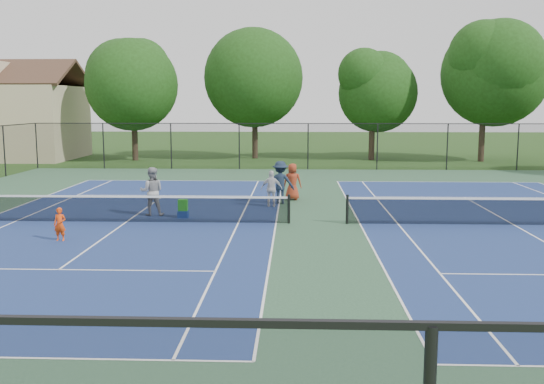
{
  "coord_description": "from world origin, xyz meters",
  "views": [
    {
      "loc": [
        -0.83,
        -21.54,
        4.33
      ],
      "look_at": [
        -1.62,
        -1.0,
        1.3
      ],
      "focal_mm": 40.0,
      "sensor_mm": 36.0,
      "label": 1
    }
  ],
  "objects_px": {
    "tree_back_a": "(133,80)",
    "bystander_b": "(280,182)",
    "ball_crate": "(183,214)",
    "clapboard_house": "(10,119)",
    "instructor": "(152,191)",
    "child_player": "(60,224)",
    "ball_hopper": "(183,205)",
    "tree_back_d": "(485,68)",
    "bystander_a": "(272,189)",
    "tree_back_b": "(255,73)",
    "bystander_c": "(292,182)",
    "tree_back_c": "(373,87)"
  },
  "relations": [
    {
      "from": "tree_back_a",
      "to": "bystander_b",
      "type": "xyz_separation_m",
      "value": [
        11.53,
        -19.64,
        -5.11
      ]
    },
    {
      "from": "bystander_b",
      "to": "ball_crate",
      "type": "relative_size",
      "value": 4.67
    },
    {
      "from": "clapboard_house",
      "to": "instructor",
      "type": "height_order",
      "value": "clapboard_house"
    },
    {
      "from": "child_player",
      "to": "ball_hopper",
      "type": "bearing_deg",
      "value": 54.04
    },
    {
      "from": "instructor",
      "to": "tree_back_d",
      "type": "bearing_deg",
      "value": -137.52
    },
    {
      "from": "tree_back_a",
      "to": "child_player",
      "type": "height_order",
      "value": "tree_back_a"
    },
    {
      "from": "ball_crate",
      "to": "instructor",
      "type": "bearing_deg",
      "value": 160.58
    },
    {
      "from": "tree_back_a",
      "to": "clapboard_house",
      "type": "relative_size",
      "value": 0.85
    },
    {
      "from": "instructor",
      "to": "bystander_a",
      "type": "height_order",
      "value": "instructor"
    },
    {
      "from": "bystander_b",
      "to": "clapboard_house",
      "type": "bearing_deg",
      "value": -42.6
    },
    {
      "from": "tree_back_b",
      "to": "bystander_a",
      "type": "height_order",
      "value": "tree_back_b"
    },
    {
      "from": "tree_back_a",
      "to": "ball_crate",
      "type": "relative_size",
      "value": 23.09
    },
    {
      "from": "child_player",
      "to": "clapboard_house",
      "type": "bearing_deg",
      "value": 120.34
    },
    {
      "from": "bystander_c",
      "to": "tree_back_c",
      "type": "bearing_deg",
      "value": -100.26
    },
    {
      "from": "tree_back_b",
      "to": "bystander_a",
      "type": "distance_m",
      "value": 23.31
    },
    {
      "from": "instructor",
      "to": "ball_hopper",
      "type": "distance_m",
      "value": 1.43
    },
    {
      "from": "clapboard_house",
      "to": "ball_hopper",
      "type": "relative_size",
      "value": 25.09
    },
    {
      "from": "clapboard_house",
      "to": "ball_hopper",
      "type": "distance_m",
      "value": 30.13
    },
    {
      "from": "bystander_b",
      "to": "bystander_c",
      "type": "distance_m",
      "value": 1.14
    },
    {
      "from": "child_player",
      "to": "bystander_b",
      "type": "bearing_deg",
      "value": 50.17
    },
    {
      "from": "child_player",
      "to": "bystander_a",
      "type": "height_order",
      "value": "bystander_a"
    },
    {
      "from": "child_player",
      "to": "bystander_c",
      "type": "height_order",
      "value": "bystander_c"
    },
    {
      "from": "tree_back_d",
      "to": "ball_hopper",
      "type": "bearing_deg",
      "value": -128.08
    },
    {
      "from": "tree_back_d",
      "to": "bystander_b",
      "type": "height_order",
      "value": "tree_back_d"
    },
    {
      "from": "instructor",
      "to": "tree_back_a",
      "type": "bearing_deg",
      "value": -80.6
    },
    {
      "from": "instructor",
      "to": "bystander_b",
      "type": "distance_m",
      "value": 5.73
    },
    {
      "from": "ball_crate",
      "to": "tree_back_c",
      "type": "bearing_deg",
      "value": 67.29
    },
    {
      "from": "bystander_b",
      "to": "ball_crate",
      "type": "height_order",
      "value": "bystander_b"
    },
    {
      "from": "bystander_b",
      "to": "tree_back_b",
      "type": "bearing_deg",
      "value": -82.14
    },
    {
      "from": "tree_back_c",
      "to": "clapboard_house",
      "type": "distance_m",
      "value": 28.1
    },
    {
      "from": "tree_back_a",
      "to": "bystander_a",
      "type": "distance_m",
      "value": 23.91
    },
    {
      "from": "bystander_c",
      "to": "instructor",
      "type": "bearing_deg",
      "value": 43.04
    },
    {
      "from": "bystander_a",
      "to": "bystander_c",
      "type": "bearing_deg",
      "value": -114.73
    },
    {
      "from": "child_player",
      "to": "bystander_b",
      "type": "relative_size",
      "value": 0.57
    },
    {
      "from": "tree_back_b",
      "to": "bystander_b",
      "type": "relative_size",
      "value": 5.41
    },
    {
      "from": "clapboard_house",
      "to": "tree_back_a",
      "type": "bearing_deg",
      "value": -5.71
    },
    {
      "from": "tree_back_c",
      "to": "bystander_b",
      "type": "xyz_separation_m",
      "value": [
        -6.47,
        -20.64,
        -4.55
      ]
    },
    {
      "from": "child_player",
      "to": "bystander_a",
      "type": "xyz_separation_m",
      "value": [
        6.44,
        6.6,
        0.23
      ]
    },
    {
      "from": "tree_back_c",
      "to": "bystander_a",
      "type": "height_order",
      "value": "tree_back_c"
    },
    {
      "from": "child_player",
      "to": "tree_back_c",
      "type": "bearing_deg",
      "value": 67.33
    },
    {
      "from": "tree_back_d",
      "to": "ball_crate",
      "type": "height_order",
      "value": "tree_back_d"
    },
    {
      "from": "tree_back_a",
      "to": "bystander_b",
      "type": "bearing_deg",
      "value": -59.57
    },
    {
      "from": "child_player",
      "to": "bystander_c",
      "type": "relative_size",
      "value": 0.64
    },
    {
      "from": "tree_back_c",
      "to": "bystander_c",
      "type": "height_order",
      "value": "tree_back_c"
    },
    {
      "from": "tree_back_b",
      "to": "instructor",
      "type": "bearing_deg",
      "value": -95.48
    },
    {
      "from": "clapboard_house",
      "to": "bystander_a",
      "type": "distance_m",
      "value": 30.25
    },
    {
      "from": "tree_back_c",
      "to": "tree_back_d",
      "type": "distance_m",
      "value": 8.17
    },
    {
      "from": "tree_back_d",
      "to": "child_player",
      "type": "height_order",
      "value": "tree_back_d"
    },
    {
      "from": "tree_back_d",
      "to": "ball_hopper",
      "type": "relative_size",
      "value": 24.07
    },
    {
      "from": "clapboard_house",
      "to": "bystander_a",
      "type": "relative_size",
      "value": 7.04
    }
  ]
}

